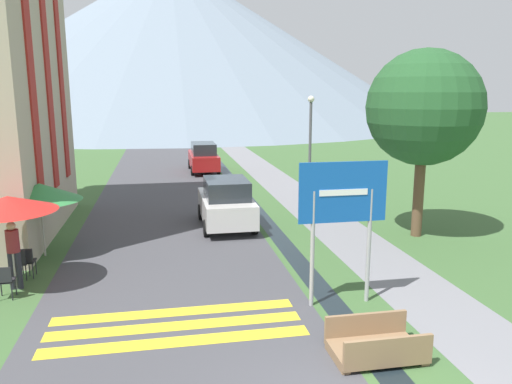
# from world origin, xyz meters

# --- Properties ---
(ground_plane) EXTENTS (160.00, 160.00, 0.00)m
(ground_plane) POSITION_xyz_m (0.00, 20.00, 0.00)
(ground_plane) COLOR #3D6033
(road) EXTENTS (6.40, 60.00, 0.01)m
(road) POSITION_xyz_m (-2.50, 30.00, 0.00)
(road) COLOR #424247
(road) RESTS_ON ground_plane
(footpath) EXTENTS (2.20, 60.00, 0.01)m
(footpath) POSITION_xyz_m (3.60, 30.00, 0.00)
(footpath) COLOR slate
(footpath) RESTS_ON ground_plane
(drainage_channel) EXTENTS (0.60, 60.00, 0.00)m
(drainage_channel) POSITION_xyz_m (1.20, 30.00, 0.00)
(drainage_channel) COLOR black
(drainage_channel) RESTS_ON ground_plane
(crosswalk_marking) EXTENTS (5.44, 1.84, 0.01)m
(crosswalk_marking) POSITION_xyz_m (-2.50, 3.56, 0.01)
(crosswalk_marking) COLOR yellow
(crosswalk_marking) RESTS_ON ground_plane
(mountain_distant) EXTENTS (82.14, 82.14, 25.27)m
(mountain_distant) POSITION_xyz_m (-0.38, 78.55, 12.64)
(mountain_distant) COLOR slate
(mountain_distant) RESTS_ON ground_plane
(road_sign) EXTENTS (2.10, 0.11, 3.41)m
(road_sign) POSITION_xyz_m (1.36, 4.04, 2.35)
(road_sign) COLOR #9E9EA3
(road_sign) RESTS_ON ground_plane
(footbridge) EXTENTS (1.70, 1.10, 0.65)m
(footbridge) POSITION_xyz_m (1.20, 1.59, 0.23)
(footbridge) COLOR #846647
(footbridge) RESTS_ON ground_plane
(parked_car_near) EXTENTS (1.89, 3.88, 1.82)m
(parked_car_near) POSITION_xyz_m (-0.40, 11.35, 0.91)
(parked_car_near) COLOR silver
(parked_car_near) RESTS_ON ground_plane
(parked_car_far) EXTENTS (1.74, 4.50, 1.82)m
(parked_car_far) POSITION_xyz_m (-0.14, 24.40, 0.91)
(parked_car_far) COLOR #A31919
(parked_car_far) RESTS_ON ground_plane
(cafe_chair_near_left) EXTENTS (0.40, 0.40, 0.85)m
(cafe_chair_near_left) POSITION_xyz_m (-6.37, 7.16, 0.51)
(cafe_chair_near_left) COLOR #232328
(cafe_chair_near_left) RESTS_ON ground_plane
(cafe_chair_far_right) EXTENTS (0.40, 0.40, 0.85)m
(cafe_chair_far_right) POSITION_xyz_m (-6.88, 9.81, 0.51)
(cafe_chair_far_right) COLOR #232328
(cafe_chair_far_right) RESTS_ON ground_plane
(cafe_chair_nearest) EXTENTS (0.40, 0.40, 0.85)m
(cafe_chair_nearest) POSITION_xyz_m (-6.52, 5.76, 0.51)
(cafe_chair_nearest) COLOR #232328
(cafe_chair_nearest) RESTS_ON ground_plane
(cafe_chair_near_right) EXTENTS (0.40, 0.40, 0.85)m
(cafe_chair_near_right) POSITION_xyz_m (-6.52, 7.06, 0.51)
(cafe_chair_near_right) COLOR #232328
(cafe_chair_near_right) RESTS_ON ground_plane
(cafe_umbrella_front_red) EXTENTS (2.36, 2.36, 2.43)m
(cafe_umbrella_front_red) POSITION_xyz_m (-6.46, 6.41, 2.24)
(cafe_umbrella_front_red) COLOR #B7B2A8
(cafe_umbrella_front_red) RESTS_ON ground_plane
(cafe_umbrella_middle_green) EXTENTS (2.44, 2.44, 2.27)m
(cafe_umbrella_middle_green) POSITION_xyz_m (-6.31, 9.05, 2.00)
(cafe_umbrella_middle_green) COLOR #B7B2A8
(cafe_umbrella_middle_green) RESTS_ON ground_plane
(person_standing_terrace) EXTENTS (0.32, 0.32, 1.77)m
(person_standing_terrace) POSITION_xyz_m (-6.45, 6.43, 1.03)
(person_standing_terrace) COLOR #282833
(person_standing_terrace) RESTS_ON ground_plane
(person_seated_far) EXTENTS (0.32, 0.32, 1.20)m
(person_seated_far) POSITION_xyz_m (-6.68, 8.15, 0.67)
(person_seated_far) COLOR #282833
(person_seated_far) RESTS_ON ground_plane
(streetlamp) EXTENTS (0.28, 0.28, 4.77)m
(streetlamp) POSITION_xyz_m (3.66, 14.23, 2.85)
(streetlamp) COLOR #515156
(streetlamp) RESTS_ON ground_plane
(tree_by_path) EXTENTS (3.87, 3.87, 6.37)m
(tree_by_path) POSITION_xyz_m (5.98, 8.95, 4.41)
(tree_by_path) COLOR brown
(tree_by_path) RESTS_ON ground_plane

